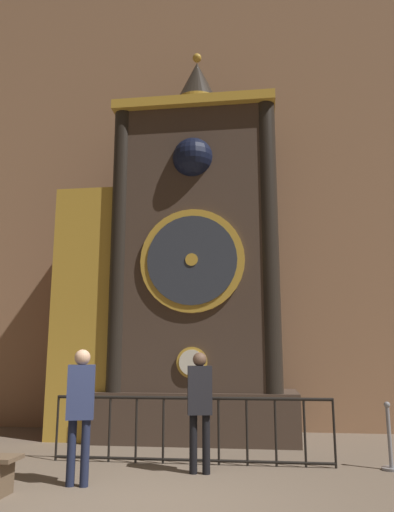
# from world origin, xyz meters

# --- Properties ---
(ground_plane) EXTENTS (28.00, 28.00, 0.00)m
(ground_plane) POSITION_xyz_m (0.00, 0.00, 0.00)
(ground_plane) COLOR brown
(cathedral_back_wall) EXTENTS (24.00, 0.32, 12.10)m
(cathedral_back_wall) POSITION_xyz_m (-0.09, 5.96, 6.04)
(cathedral_back_wall) COLOR #936B4C
(cathedral_back_wall) RESTS_ON ground_plane
(clock_tower) EXTENTS (4.82, 1.85, 8.29)m
(clock_tower) POSITION_xyz_m (-0.26, 4.45, 3.37)
(clock_tower) COLOR #423328
(clock_tower) RESTS_ON ground_plane
(railing_fence) EXTENTS (4.29, 0.05, 0.98)m
(railing_fence) POSITION_xyz_m (0.32, 2.31, 0.54)
(railing_fence) COLOR black
(railing_fence) RESTS_ON ground_plane
(visitor_near) EXTENTS (0.39, 0.31, 1.68)m
(visitor_near) POSITION_xyz_m (-0.90, 0.83, 1.01)
(visitor_near) COLOR #1B213A
(visitor_near) RESTS_ON ground_plane
(visitor_far) EXTENTS (0.37, 0.28, 1.64)m
(visitor_far) POSITION_xyz_m (0.53, 1.70, 0.98)
(visitor_far) COLOR black
(visitor_far) RESTS_ON ground_plane
(stanchion_post) EXTENTS (0.28, 0.28, 0.94)m
(stanchion_post) POSITION_xyz_m (3.21, 2.29, 0.30)
(stanchion_post) COLOR gray
(stanchion_post) RESTS_ON ground_plane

